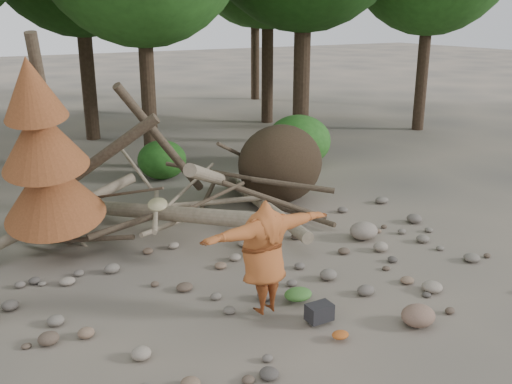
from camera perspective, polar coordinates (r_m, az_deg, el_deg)
ground at (r=9.94m, az=3.10°, el=-10.24°), size 120.00×120.00×0.00m
deadfall_pile at (r=13.95m, az=0.57°, el=2.29°), size 8.55×5.24×3.30m
dead_conifer at (r=11.12m, az=-20.36°, el=3.36°), size 2.06×2.16×4.35m
bush_mid at (r=16.65m, az=-9.38°, el=3.21°), size 1.40×1.40×1.12m
bush_right at (r=17.81m, az=4.27°, el=5.13°), size 2.00×2.00×1.60m
frisbee_thrower at (r=8.89m, az=0.79°, el=-6.49°), size 2.82×0.92×2.01m
backpack at (r=9.10m, az=6.34°, el=-12.18°), size 0.40×0.27×0.27m
cloth_green at (r=9.69m, az=4.23°, el=-10.42°), size 0.49×0.41×0.18m
cloth_orange at (r=8.76m, az=8.41°, el=-14.22°), size 0.27×0.22×0.10m
boulder_front_right at (r=9.33m, az=15.91°, el=-11.80°), size 0.54×0.49×0.33m
boulder_mid_right at (r=12.36m, az=10.73°, el=-3.83°), size 0.62×0.56×0.37m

